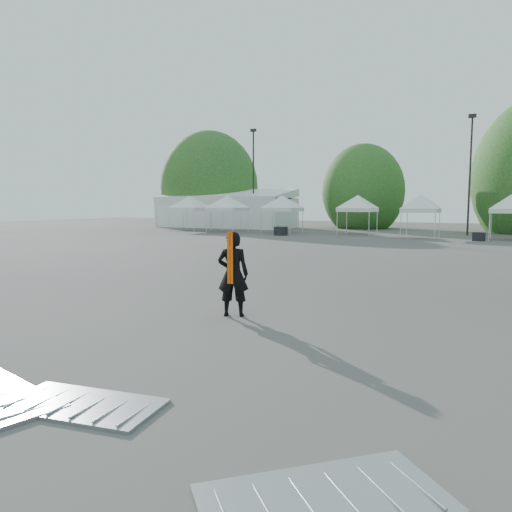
% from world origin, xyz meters
% --- Properties ---
extents(ground, '(120.00, 120.00, 0.00)m').
position_xyz_m(ground, '(0.00, 0.00, 0.00)').
color(ground, '#474442').
rests_on(ground, ground).
extents(marquee, '(15.00, 6.25, 4.23)m').
position_xyz_m(marquee, '(-22.00, 35.00, 1.97)').
color(marquee, white).
rests_on(marquee, ground).
extents(light_pole_west, '(0.60, 0.25, 10.30)m').
position_xyz_m(light_pole_west, '(-18.00, 34.00, 5.77)').
color(light_pole_west, black).
rests_on(light_pole_west, ground).
extents(light_pole_east, '(0.60, 0.25, 9.80)m').
position_xyz_m(light_pole_east, '(3.00, 32.00, 5.52)').
color(light_pole_east, black).
rests_on(light_pole_east, ground).
extents(tree_far_w, '(4.80, 4.80, 7.30)m').
position_xyz_m(tree_far_w, '(-26.00, 38.00, 4.54)').
color(tree_far_w, '#382314').
rests_on(tree_far_w, ground).
extents(tree_mid_w, '(4.16, 4.16, 6.33)m').
position_xyz_m(tree_mid_w, '(-8.00, 40.00, 3.93)').
color(tree_mid_w, '#382314').
rests_on(tree_mid_w, ground).
extents(tent_a, '(4.29, 4.29, 3.88)m').
position_xyz_m(tent_a, '(-21.56, 27.54, 3.06)').
color(tent_a, silver).
rests_on(tent_a, ground).
extents(tent_b, '(4.27, 4.27, 3.88)m').
position_xyz_m(tent_b, '(-17.18, 27.25, 3.06)').
color(tent_b, silver).
rests_on(tent_b, ground).
extents(tent_c, '(4.23, 4.23, 3.88)m').
position_xyz_m(tent_c, '(-12.01, 28.10, 3.06)').
color(tent_c, silver).
rests_on(tent_c, ground).
extents(tent_d, '(4.09, 4.09, 3.88)m').
position_xyz_m(tent_d, '(-5.40, 28.93, 3.06)').
color(tent_d, silver).
rests_on(tent_d, ground).
extents(tent_e, '(3.76, 3.76, 3.88)m').
position_xyz_m(tent_e, '(0.01, 27.20, 3.06)').
color(tent_e, silver).
rests_on(tent_e, ground).
extents(man, '(0.84, 0.70, 1.97)m').
position_xyz_m(man, '(0.66, -2.65, 0.99)').
color(man, black).
rests_on(man, ground).
extents(barrier_mid, '(2.15, 1.30, 0.06)m').
position_xyz_m(barrier_mid, '(1.54, -8.08, 0.03)').
color(barrier_mid, '#9C9EA3').
rests_on(barrier_mid, ground).
extents(barrier_right, '(2.31, 2.30, 0.07)m').
position_xyz_m(barrier_right, '(5.01, -8.62, 0.03)').
color(barrier_right, '#9C9EA3').
rests_on(barrier_right, ground).
extents(crate_west, '(0.97, 0.78, 0.72)m').
position_xyz_m(crate_west, '(-10.66, 24.84, 0.36)').
color(crate_west, black).
rests_on(crate_west, ground).
extents(crate_mid, '(0.84, 0.69, 0.60)m').
position_xyz_m(crate_mid, '(4.24, 25.67, 0.30)').
color(crate_mid, black).
rests_on(crate_mid, ground).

